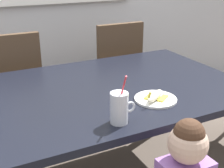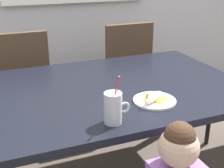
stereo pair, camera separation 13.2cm
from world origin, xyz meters
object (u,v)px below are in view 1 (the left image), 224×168
Objects in this scene: snack_plate at (156,99)px; peeled_banana at (155,96)px; dining_chair_right at (114,68)px; milk_cup at (119,109)px; dining_chair_left at (13,85)px; dining_table at (112,98)px.

peeled_banana is at bearing -138.17° from snack_plate.
milk_cup reaches higher than dining_chair_right.
dining_chair_left is at bearing 117.93° from peeled_banana.
dining_chair_left reaches higher than peeled_banana.
snack_plate is (0.29, 0.13, -0.06)m from milk_cup.
snack_plate is at bearing 41.83° from peeled_banana.
dining_chair_right is at bearing 73.94° from peeled_banana.
dining_table is at bearing 112.00° from snack_plate.
snack_plate is 0.03m from peeled_banana.
dining_table is 0.91m from dining_chair_right.
milk_cup reaches higher than peeled_banana.
snack_plate is (-0.30, -1.09, 0.20)m from dining_chair_right.
peeled_banana is at bearing 23.17° from milk_cup.
peeled_banana is (0.10, -0.30, 0.11)m from dining_table.
dining_chair_left and dining_chair_right have the same top height.
milk_cup is (-0.17, -0.42, 0.15)m from dining_table.
dining_chair_right reaches higher than snack_plate.
dining_table is at bearing 62.17° from dining_chair_right.
snack_plate is at bearing 24.17° from milk_cup.
dining_chair_left is 1.24m from snack_plate.
dining_chair_left is 3.90× the size of milk_cup.
dining_chair_left is 1.00× the size of dining_chair_right.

